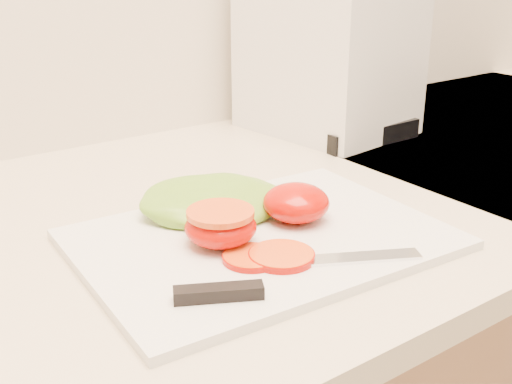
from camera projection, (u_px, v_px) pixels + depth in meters
stove at (488, 354)px, 1.28m from camera, size 0.76×0.66×0.93m
cutting_board at (262, 239)px, 0.67m from camera, size 0.39×0.29×0.01m
tomato_half_dome at (296, 203)px, 0.70m from camera, size 0.07×0.07×0.04m
tomato_half_cut at (221, 225)px, 0.64m from camera, size 0.07×0.07×0.04m
tomato_slice_0 at (282, 256)px, 0.62m from camera, size 0.06×0.06×0.01m
tomato_slice_1 at (252, 257)px, 0.61m from camera, size 0.05×0.05×0.01m
lettuce_leaf_0 at (212, 201)px, 0.72m from camera, size 0.19×0.16×0.03m
knife at (269, 278)px, 0.57m from camera, size 0.25×0.09×0.01m
appliance at (329, 39)px, 1.03m from camera, size 0.23×0.27×0.30m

